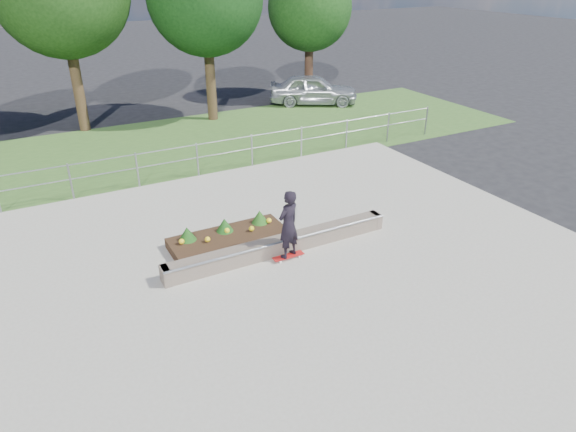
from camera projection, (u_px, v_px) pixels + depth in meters
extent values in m
plane|color=black|center=(312.00, 288.00, 11.50)|extent=(120.00, 120.00, 0.00)
cube|color=#325522|center=(169.00, 147.00, 20.16)|extent=(30.00, 8.00, 0.02)
cube|color=gray|center=(312.00, 287.00, 11.49)|extent=(15.00, 15.00, 0.06)
cylinder|color=gray|center=(71.00, 182.00, 15.44)|extent=(0.06, 0.06, 1.20)
cylinder|color=gray|center=(138.00, 171.00, 16.29)|extent=(0.06, 0.06, 1.20)
cylinder|color=gray|center=(198.00, 160.00, 17.14)|extent=(0.06, 0.06, 1.20)
cylinder|color=gray|center=(252.00, 151.00, 17.99)|extent=(0.06, 0.06, 1.20)
cylinder|color=#9B9FA4|center=(301.00, 143.00, 18.84)|extent=(0.06, 0.06, 1.20)
cylinder|color=gray|center=(347.00, 135.00, 19.69)|extent=(0.06, 0.06, 1.20)
cylinder|color=gray|center=(388.00, 128.00, 20.55)|extent=(0.06, 0.06, 1.20)
cylinder|color=gray|center=(426.00, 121.00, 21.40)|extent=(0.06, 0.06, 1.20)
cylinder|color=#979A9F|center=(196.00, 145.00, 16.90)|extent=(20.00, 0.04, 0.04)
cylinder|color=#999BA1|center=(197.00, 158.00, 17.10)|extent=(20.00, 0.04, 0.04)
cylinder|color=#352415|center=(79.00, 91.00, 21.50)|extent=(0.44, 0.44, 3.38)
cylinder|color=#312213|center=(211.00, 85.00, 23.11)|extent=(0.44, 0.44, 3.15)
cylinder|color=black|center=(309.00, 72.00, 26.94)|extent=(0.44, 0.44, 2.70)
sphere|color=black|center=(310.00, 8.00, 25.54)|extent=(4.20, 4.20, 4.20)
cube|color=brown|center=(281.00, 245.00, 12.71)|extent=(6.00, 0.40, 0.40)
cylinder|color=gray|center=(284.00, 242.00, 12.46)|extent=(6.00, 0.06, 0.06)
cube|color=brown|center=(166.00, 276.00, 11.47)|extent=(0.15, 0.42, 0.40)
cube|color=brown|center=(375.00, 220.00, 13.94)|extent=(0.15, 0.42, 0.40)
cube|color=black|center=(229.00, 239.00, 13.13)|extent=(3.00, 1.20, 0.25)
sphere|color=yellow|center=(182.00, 241.00, 12.61)|extent=(0.14, 0.14, 0.14)
sphere|color=yellow|center=(208.00, 239.00, 12.71)|extent=(0.14, 0.14, 0.14)
sphere|color=yellow|center=(227.00, 231.00, 13.12)|extent=(0.14, 0.14, 0.14)
sphere|color=gold|center=(252.00, 229.00, 13.22)|extent=(0.14, 0.14, 0.14)
sphere|color=yellow|center=(269.00, 220.00, 13.63)|extent=(0.14, 0.14, 0.14)
cone|color=#144012|center=(187.00, 234.00, 12.77)|extent=(0.44, 0.44, 0.36)
cone|color=#144112|center=(225.00, 225.00, 13.19)|extent=(0.44, 0.44, 0.36)
cone|color=#1A4714|center=(260.00, 217.00, 13.62)|extent=(0.44, 0.44, 0.36)
cylinder|color=white|center=(281.00, 262.00, 12.33)|extent=(0.05, 0.03, 0.05)
cylinder|color=white|center=(277.00, 258.00, 12.47)|extent=(0.05, 0.03, 0.05)
cylinder|color=silver|center=(299.00, 257.00, 12.55)|extent=(0.05, 0.03, 0.05)
cylinder|color=silver|center=(296.00, 253.00, 12.70)|extent=(0.05, 0.03, 0.05)
cylinder|color=gray|center=(279.00, 259.00, 12.39)|extent=(0.02, 0.18, 0.02)
cylinder|color=#A9A8AE|center=(298.00, 254.00, 12.61)|extent=(0.02, 0.18, 0.02)
cube|color=maroon|center=(288.00, 256.00, 12.49)|extent=(0.80, 0.21, 0.02)
imported|color=black|center=(288.00, 224.00, 12.11)|extent=(0.73, 0.61, 1.71)
imported|color=#9FA3A8|center=(313.00, 89.00, 25.99)|extent=(4.72, 3.69, 1.50)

